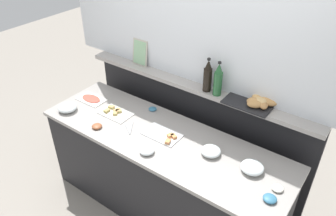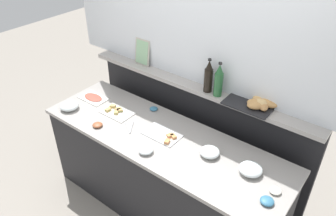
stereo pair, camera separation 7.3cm
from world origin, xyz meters
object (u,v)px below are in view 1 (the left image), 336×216
object	(u,v)px
serving_tongs	(129,128)
bread_basket	(258,102)
sandwich_platter_front	(115,112)
sandwich_platter_rear	(164,135)
glass_bowl_small	(147,151)
condiment_bowl_teal	(153,109)
cold_cuts_platter	(91,99)
glass_bowl_extra	(211,151)
framed_picture	(140,53)
glass_bowl_large	(252,168)
wine_bottle_dark	(208,76)
wine_bottle_green	(218,80)
condiment_bowl_dark	(270,199)
condiment_bowl_red	(97,126)
condiment_bowl_cream	(277,188)
glass_bowl_medium	(67,108)

from	to	relation	value
serving_tongs	bread_basket	distance (m)	1.15
sandwich_platter_front	bread_basket	xyz separation A→B (m)	(1.21, 0.47, 0.33)
sandwich_platter_rear	glass_bowl_small	xyz separation A→B (m)	(0.02, -0.26, 0.01)
condiment_bowl_teal	sandwich_platter_front	bearing A→B (deg)	-135.27
cold_cuts_platter	condiment_bowl_teal	size ratio (longest dim) A/B	3.71
glass_bowl_extra	framed_picture	distance (m)	1.28
cold_cuts_platter	glass_bowl_large	bearing A→B (deg)	0.39
glass_bowl_extra	glass_bowl_small	bearing A→B (deg)	-146.08
wine_bottle_dark	wine_bottle_green	xyz separation A→B (m)	(0.11, -0.01, 0.00)
sandwich_platter_rear	glass_bowl_large	distance (m)	0.81
glass_bowl_small	condiment_bowl_dark	world-z (taller)	glass_bowl_small
glass_bowl_large	serving_tongs	bearing A→B (deg)	-172.14
cold_cuts_platter	condiment_bowl_dark	world-z (taller)	condiment_bowl_dark
condiment_bowl_dark	condiment_bowl_red	bearing A→B (deg)	-175.82
wine_bottle_green	glass_bowl_extra	bearing A→B (deg)	-64.34
glass_bowl_large	framed_picture	size ratio (longest dim) A/B	0.68
sandwich_platter_rear	bread_basket	world-z (taller)	bread_basket
bread_basket	wine_bottle_dark	bearing A→B (deg)	-175.95
glass_bowl_small	condiment_bowl_cream	size ratio (longest dim) A/B	1.44
sandwich_platter_rear	cold_cuts_platter	world-z (taller)	sandwich_platter_rear
glass_bowl_medium	condiment_bowl_teal	size ratio (longest dim) A/B	2.29
glass_bowl_extra	framed_picture	world-z (taller)	framed_picture
cold_cuts_platter	condiment_bowl_dark	xyz separation A→B (m)	(2.00, -0.18, 0.01)
sandwich_platter_rear	glass_bowl_large	bearing A→B (deg)	3.62
sandwich_platter_front	glass_bowl_extra	bearing A→B (deg)	1.55
glass_bowl_large	glass_bowl_small	xyz separation A→B (m)	(-0.79, -0.31, -0.01)
condiment_bowl_cream	condiment_bowl_dark	size ratio (longest dim) A/B	0.89
glass_bowl_extra	condiment_bowl_dark	xyz separation A→B (m)	(0.58, -0.18, -0.01)
serving_tongs	wine_bottle_green	size ratio (longest dim) A/B	0.51
cold_cuts_platter	framed_picture	size ratio (longest dim) A/B	1.12
wine_bottle_green	condiment_bowl_red	bearing A→B (deg)	-139.93
cold_cuts_platter	glass_bowl_medium	world-z (taller)	glass_bowl_medium
sandwich_platter_front	condiment_bowl_red	world-z (taller)	sandwich_platter_front
serving_tongs	wine_bottle_dark	distance (m)	0.85
cold_cuts_platter	condiment_bowl_teal	distance (m)	0.67
condiment_bowl_cream	bread_basket	size ratio (longest dim) A/B	0.20
glass_bowl_large	serving_tongs	size ratio (longest dim) A/B	1.12
condiment_bowl_teal	serving_tongs	size ratio (longest dim) A/B	0.50
condiment_bowl_dark	bread_basket	bearing A→B (deg)	123.40
glass_bowl_small	condiment_bowl_cream	world-z (taller)	glass_bowl_small
condiment_bowl_dark	condiment_bowl_red	distance (m)	1.60
sandwich_platter_rear	framed_picture	distance (m)	0.94
wine_bottle_green	wine_bottle_dark	bearing A→B (deg)	176.48
glass_bowl_extra	framed_picture	bearing A→B (deg)	157.46
sandwich_platter_front	bread_basket	world-z (taller)	bread_basket
condiment_bowl_cream	condiment_bowl_red	distance (m)	1.62
cold_cuts_platter	framed_picture	world-z (taller)	framed_picture
glass_bowl_small	condiment_bowl_red	distance (m)	0.59
glass_bowl_small	bread_basket	distance (m)	1.00
sandwich_platter_rear	cold_cuts_platter	bearing A→B (deg)	177.68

